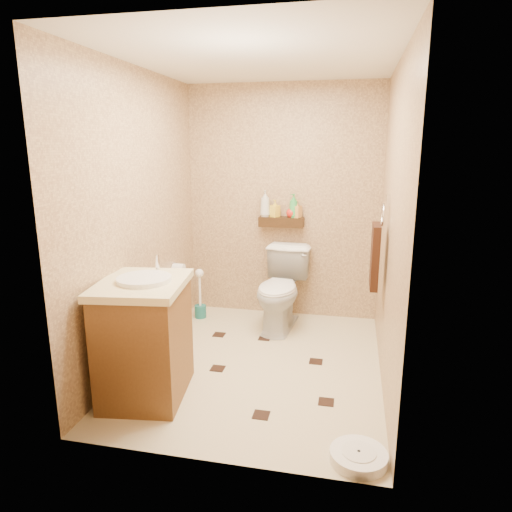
# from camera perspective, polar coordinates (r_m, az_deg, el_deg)

# --- Properties ---
(ground) EXTENTS (2.50, 2.50, 0.00)m
(ground) POSITION_cam_1_polar(r_m,az_deg,el_deg) (3.94, 0.26, -13.33)
(ground) COLOR beige
(ground) RESTS_ON ground
(wall_back) EXTENTS (2.00, 0.04, 2.40)m
(wall_back) POSITION_cam_1_polar(r_m,az_deg,el_deg) (4.78, 3.36, 6.56)
(wall_back) COLOR tan
(wall_back) RESTS_ON ground
(wall_front) EXTENTS (2.00, 0.04, 2.40)m
(wall_front) POSITION_cam_1_polar(r_m,az_deg,el_deg) (2.38, -5.88, -0.76)
(wall_front) COLOR tan
(wall_front) RESTS_ON ground
(wall_left) EXTENTS (0.04, 2.50, 2.40)m
(wall_left) POSITION_cam_1_polar(r_m,az_deg,el_deg) (3.89, -14.35, 4.52)
(wall_left) COLOR tan
(wall_left) RESTS_ON ground
(wall_right) EXTENTS (0.04, 2.50, 2.40)m
(wall_right) POSITION_cam_1_polar(r_m,az_deg,el_deg) (3.50, 16.55, 3.41)
(wall_right) COLOR tan
(wall_right) RESTS_ON ground
(ceiling) EXTENTS (2.00, 2.50, 0.02)m
(ceiling) POSITION_cam_1_polar(r_m,az_deg,el_deg) (3.57, 0.30, 23.53)
(ceiling) COLOR silver
(ceiling) RESTS_ON wall_back
(wall_shelf) EXTENTS (0.46, 0.14, 0.10)m
(wall_shelf) POSITION_cam_1_polar(r_m,az_deg,el_deg) (4.73, 3.18, 4.28)
(wall_shelf) COLOR #36200E
(wall_shelf) RESTS_ON wall_back
(floor_accents) EXTENTS (1.20, 1.36, 0.01)m
(floor_accents) POSITION_cam_1_polar(r_m,az_deg,el_deg) (3.90, 1.15, -13.59)
(floor_accents) COLOR black
(floor_accents) RESTS_ON ground
(toilet) EXTENTS (0.52, 0.82, 0.80)m
(toilet) POSITION_cam_1_polar(r_m,az_deg,el_deg) (4.54, 3.15, -4.19)
(toilet) COLOR white
(toilet) RESTS_ON ground
(vanity) EXTENTS (0.68, 0.78, 1.01)m
(vanity) POSITION_cam_1_polar(r_m,az_deg,el_deg) (3.42, -13.71, -9.83)
(vanity) COLOR brown
(vanity) RESTS_ON ground
(bathroom_scale) EXTENTS (0.42, 0.42, 0.07)m
(bathroom_scale) POSITION_cam_1_polar(r_m,az_deg,el_deg) (2.95, 12.69, -23.25)
(bathroom_scale) COLOR white
(bathroom_scale) RESTS_ON ground
(toilet_brush) EXTENTS (0.12, 0.12, 0.54)m
(toilet_brush) POSITION_cam_1_polar(r_m,az_deg,el_deg) (4.89, -7.00, -5.55)
(toilet_brush) COLOR #196463
(toilet_brush) RESTS_ON ground
(towel_ring) EXTENTS (0.12, 0.30, 0.76)m
(towel_ring) POSITION_cam_1_polar(r_m,az_deg,el_deg) (3.79, 14.72, 0.34)
(towel_ring) COLOR silver
(towel_ring) RESTS_ON wall_right
(toilet_paper) EXTENTS (0.12, 0.11, 0.12)m
(toilet_paper) POSITION_cam_1_polar(r_m,az_deg,el_deg) (4.57, -9.66, -1.61)
(toilet_paper) COLOR white
(toilet_paper) RESTS_ON wall_left
(bottle_a) EXTENTS (0.14, 0.14, 0.27)m
(bottle_a) POSITION_cam_1_polar(r_m,az_deg,el_deg) (4.73, 1.16, 6.58)
(bottle_a) COLOR beige
(bottle_a) RESTS_ON wall_shelf
(bottle_b) EXTENTS (0.11, 0.11, 0.18)m
(bottle_b) POSITION_cam_1_polar(r_m,az_deg,el_deg) (4.72, 2.40, 5.98)
(bottle_b) COLOR yellow
(bottle_b) RESTS_ON wall_shelf
(bottle_c) EXTENTS (0.10, 0.10, 0.13)m
(bottle_c) POSITION_cam_1_polar(r_m,az_deg,el_deg) (4.70, 4.44, 5.64)
(bottle_c) COLOR red
(bottle_c) RESTS_ON wall_shelf
(bottle_d) EXTENTS (0.13, 0.13, 0.24)m
(bottle_d) POSITION_cam_1_polar(r_m,az_deg,el_deg) (4.68, 4.72, 6.29)
(bottle_d) COLOR green
(bottle_d) RESTS_ON wall_shelf
(bottle_e) EXTENTS (0.11, 0.11, 0.18)m
(bottle_e) POSITION_cam_1_polar(r_m,az_deg,el_deg) (4.69, 5.12, 5.90)
(bottle_e) COLOR #CC8F44
(bottle_e) RESTS_ON wall_shelf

